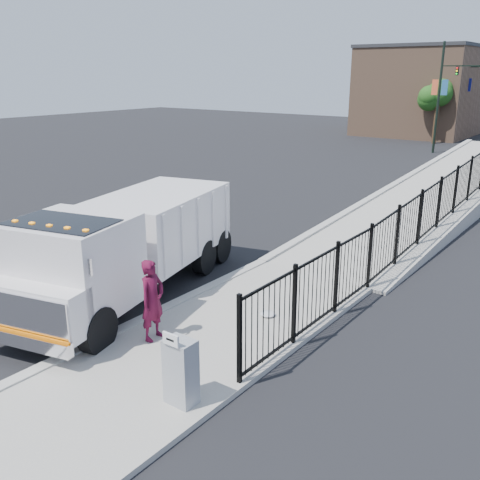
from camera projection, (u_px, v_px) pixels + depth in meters
The scene contains 15 objects.
ground at pixel (176, 307), 13.94m from camera, with size 120.00×120.00×0.00m, color black.
sidewalk at pixel (178, 359), 11.30m from camera, with size 3.55×12.00×0.12m, color #9E998E.
curb at pixel (117, 333), 12.39m from camera, with size 0.30×12.00×0.16m, color #ADAAA3.
ramp at pixel (445, 203), 24.98m from camera, with size 3.95×24.00×1.70m, color #9E998E.
iron_fence at pixel (454, 205), 20.83m from camera, with size 0.10×28.00×1.80m, color black.
truck at pixel (125, 243), 14.10m from camera, with size 4.42×8.42×2.75m.
worker at pixel (152, 300), 11.79m from camera, with size 0.68×0.45×1.86m, color #500C26.
utility_cabinet at pixel (181, 372), 9.54m from camera, with size 0.55×0.40×1.25m, color gray.
arrow_sign at pixel (171, 340), 9.15m from camera, with size 0.35×0.04×0.22m, color white.
debris at pixel (268, 314), 13.17m from camera, with size 0.39×0.39×0.10m, color silver.
light_pole_0 at pixel (443, 94), 39.23m from camera, with size 3.77×0.22×8.00m.
light_pole_2 at pixel (467, 90), 46.85m from camera, with size 3.77×0.22×8.00m.
tree_0 at pixel (438, 96), 44.86m from camera, with size 2.22×2.22×5.11m.
tree_2 at pixel (475, 92), 53.66m from camera, with size 2.69×2.69×5.35m.
building at pixel (420, 92), 51.54m from camera, with size 10.00×10.00×8.00m, color #8C664C.
Camera 1 is at (8.96, -9.25, 5.86)m, focal length 40.00 mm.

